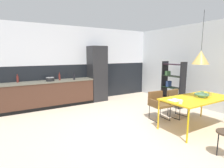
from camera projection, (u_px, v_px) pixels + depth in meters
name	position (u px, v px, depth m)	size (l,w,h in m)	color
ground_plane	(133.00, 129.00, 4.32)	(8.80, 8.80, 0.00)	beige
back_wall_splashback_dark	(82.00, 82.00, 7.02)	(6.31, 0.12, 1.40)	black
back_wall_panel_upper	(81.00, 46.00, 6.79)	(6.31, 0.12, 1.40)	silver
side_wall_right	(212.00, 67.00, 5.66)	(0.12, 6.77, 2.81)	silver
kitchen_counter	(46.00, 94.00, 6.04)	(3.22, 0.63, 0.90)	#482C20
refrigerator_column	(97.00, 74.00, 6.92)	(0.62, 0.60, 2.09)	#232326
dining_table	(197.00, 99.00, 4.30)	(1.80, 0.88, 0.75)	gold
armchair_far_side	(176.00, 100.00, 5.17)	(0.53, 0.52, 0.77)	brown
armchair_head_of_table	(158.00, 102.00, 4.92)	(0.52, 0.51, 0.77)	brown
fruit_bowl	(202.00, 95.00, 4.34)	(0.33, 0.33, 0.09)	#4C704C
open_book	(175.00, 100.00, 4.04)	(0.26, 0.23, 0.02)	white
mug_white_ceramic	(202.00, 93.00, 4.58)	(0.13, 0.08, 0.10)	#5B8456
mug_glass_clear	(210.00, 94.00, 4.45)	(0.13, 0.09, 0.10)	gold
mug_short_terracotta	(181.00, 102.00, 3.76)	(0.12, 0.07, 0.09)	white
cooking_pot	(50.00, 79.00, 5.99)	(0.27, 0.27, 0.15)	black
bottle_vinegar_dark	(18.00, 79.00, 5.69)	(0.07, 0.07, 0.27)	maroon
bottle_wine_green	(74.00, 77.00, 6.29)	(0.07, 0.07, 0.30)	black
bottle_spice_small	(60.00, 77.00, 6.20)	(0.06, 0.06, 0.27)	maroon
open_shelf_unit	(173.00, 84.00, 6.16)	(0.30, 0.81, 1.55)	black
pendant_lamp_over_table_near	(201.00, 57.00, 4.14)	(0.38, 0.38, 1.20)	black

